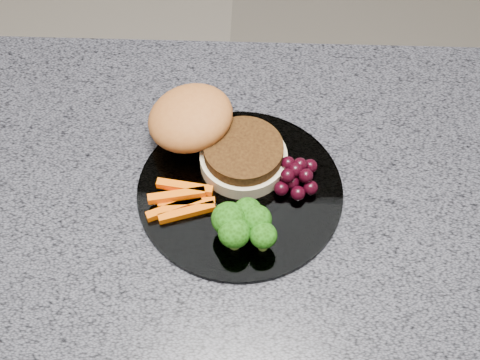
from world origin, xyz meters
name	(u,v)px	position (x,y,z in m)	size (l,w,h in m)	color
island_cabinet	(197,348)	(0.00, 0.00, 0.43)	(1.20, 0.60, 0.86)	brown
countertop	(179,216)	(0.00, 0.00, 0.88)	(1.20, 0.60, 0.04)	#4F505A
plate	(240,191)	(0.08, 0.03, 0.90)	(0.26, 0.26, 0.01)	white
burger	(209,133)	(0.03, 0.09, 0.93)	(0.22, 0.19, 0.06)	beige
carrot_sticks	(182,200)	(0.01, 0.00, 0.91)	(0.09, 0.06, 0.02)	#FC6304
broccoli	(243,223)	(0.08, -0.04, 0.93)	(0.08, 0.07, 0.05)	olive
grape_bunch	(294,176)	(0.14, 0.04, 0.92)	(0.07, 0.06, 0.03)	black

